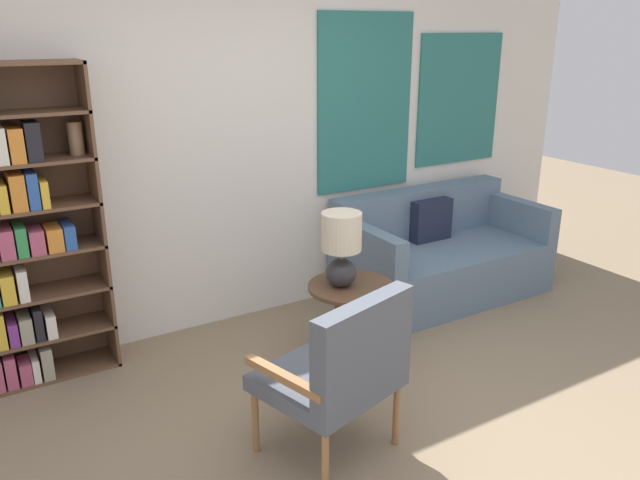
% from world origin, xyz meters
% --- Properties ---
extents(ground_plane, '(14.00, 14.00, 0.00)m').
position_xyz_m(ground_plane, '(0.00, 0.00, 0.00)').
color(ground_plane, '#847056').
extents(wall_back, '(6.40, 0.08, 2.70)m').
position_xyz_m(wall_back, '(0.06, 2.03, 1.36)').
color(wall_back, silver).
rests_on(wall_back, ground_plane).
extents(bookshelf, '(0.78, 0.30, 1.91)m').
position_xyz_m(bookshelf, '(-1.45, 1.84, 0.94)').
color(bookshelf, brown).
rests_on(bookshelf, ground_plane).
extents(armchair, '(0.75, 0.71, 0.90)m').
position_xyz_m(armchair, '(-0.25, 0.21, 0.53)').
color(armchair, olive).
rests_on(armchair, ground_plane).
extents(couch, '(1.66, 0.86, 0.83)m').
position_xyz_m(couch, '(1.57, 1.58, 0.31)').
color(couch, slate).
rests_on(couch, ground_plane).
extents(side_table, '(0.55, 0.55, 0.53)m').
position_xyz_m(side_table, '(0.33, 1.01, 0.48)').
color(side_table, brown).
rests_on(side_table, ground_plane).
extents(table_lamp, '(0.25, 0.25, 0.48)m').
position_xyz_m(table_lamp, '(0.27, 1.04, 0.81)').
color(table_lamp, '#2D2D33').
rests_on(table_lamp, side_table).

